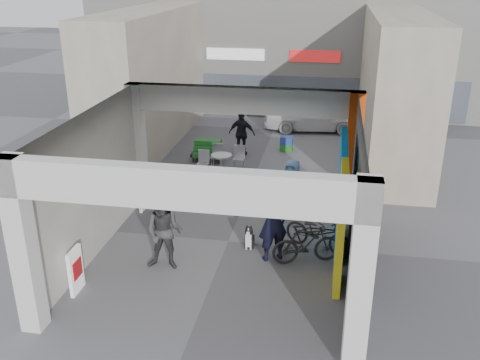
% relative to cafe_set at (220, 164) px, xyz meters
% --- Properties ---
extents(ground, '(90.00, 90.00, 0.00)m').
position_rel_cafe_set_xyz_m(ground, '(1.20, -4.69, -0.31)').
color(ground, '#5E5E63').
rests_on(ground, ground).
extents(arcade_canopy, '(6.40, 6.45, 6.40)m').
position_rel_cafe_set_xyz_m(arcade_canopy, '(1.74, -5.51, 1.99)').
color(arcade_canopy, silver).
rests_on(arcade_canopy, ground).
extents(far_building, '(18.00, 4.08, 8.00)m').
position_rel_cafe_set_xyz_m(far_building, '(1.20, 9.31, 3.68)').
color(far_building, silver).
rests_on(far_building, ground).
extents(plaza_bldg_left, '(2.00, 9.00, 5.00)m').
position_rel_cafe_set_xyz_m(plaza_bldg_left, '(-3.30, 2.81, 2.19)').
color(plaza_bldg_left, '#B8AA98').
rests_on(plaza_bldg_left, ground).
extents(plaza_bldg_right, '(2.00, 9.00, 5.00)m').
position_rel_cafe_set_xyz_m(plaza_bldg_right, '(5.70, 2.81, 2.19)').
color(plaza_bldg_right, '#B8AA98').
rests_on(plaza_bldg_right, ground).
extents(bollard_left, '(0.09, 0.09, 0.84)m').
position_rel_cafe_set_xyz_m(bollard_left, '(-0.47, -2.39, 0.11)').
color(bollard_left, '#919399').
rests_on(bollard_left, ground).
extents(bollard_center, '(0.09, 0.09, 0.99)m').
position_rel_cafe_set_xyz_m(bollard_center, '(1.22, -2.27, 0.19)').
color(bollard_center, '#919399').
rests_on(bollard_center, ground).
extents(bollard_right, '(0.09, 0.09, 0.91)m').
position_rel_cafe_set_xyz_m(bollard_right, '(2.75, -2.17, 0.15)').
color(bollard_right, '#919399').
rests_on(bollard_right, ground).
extents(advert_board_near, '(0.11, 0.55, 1.00)m').
position_rel_cafe_set_xyz_m(advert_board_near, '(-1.54, -7.41, 0.20)').
color(advert_board_near, white).
rests_on(advert_board_near, ground).
extents(advert_board_far, '(0.11, 0.55, 1.00)m').
position_rel_cafe_set_xyz_m(advert_board_far, '(-1.54, -3.20, 0.20)').
color(advert_board_far, white).
rests_on(advert_board_far, ground).
extents(cafe_set, '(1.44, 1.16, 0.87)m').
position_rel_cafe_set_xyz_m(cafe_set, '(0.00, 0.00, 0.00)').
color(cafe_set, '#AAAAAF').
rests_on(cafe_set, ground).
extents(produce_stand, '(1.12, 0.61, 0.74)m').
position_rel_cafe_set_xyz_m(produce_stand, '(-0.68, 1.04, -0.02)').
color(produce_stand, black).
rests_on(produce_stand, ground).
extents(crate_stack, '(0.47, 0.38, 0.56)m').
position_rel_cafe_set_xyz_m(crate_stack, '(1.99, 2.61, -0.03)').
color(crate_stack, '#19591E').
rests_on(crate_stack, ground).
extents(border_collie, '(0.23, 0.46, 0.63)m').
position_rel_cafe_set_xyz_m(border_collie, '(1.77, -4.90, -0.06)').
color(border_collie, black).
rests_on(border_collie, ground).
extents(man_with_dog, '(0.85, 0.75, 1.96)m').
position_rel_cafe_set_xyz_m(man_with_dog, '(2.39, -5.35, 0.67)').
color(man_with_dog, black).
rests_on(man_with_dog, ground).
extents(man_back_turned, '(0.91, 0.72, 1.82)m').
position_rel_cafe_set_xyz_m(man_back_turned, '(0.03, -6.16, 0.60)').
color(man_back_turned, '#373739').
rests_on(man_back_turned, ground).
extents(man_elderly, '(0.92, 0.74, 1.62)m').
position_rel_cafe_set_xyz_m(man_elderly, '(2.62, -2.84, 0.50)').
color(man_elderly, '#6188BE').
rests_on(man_elderly, ground).
extents(man_crates, '(1.00, 0.49, 1.65)m').
position_rel_cafe_set_xyz_m(man_crates, '(0.43, 1.86, 0.52)').
color(man_crates, black).
rests_on(man_crates, ground).
extents(bicycle_front, '(1.87, 1.32, 0.93)m').
position_rel_cafe_set_xyz_m(bicycle_front, '(3.44, -4.73, 0.16)').
color(bicycle_front, black).
rests_on(bicycle_front, ground).
extents(bicycle_rear, '(1.70, 0.98, 0.99)m').
position_rel_cafe_set_xyz_m(bicycle_rear, '(3.19, -5.38, 0.18)').
color(bicycle_rear, black).
rests_on(bicycle_rear, ground).
extents(white_van, '(4.08, 1.98, 1.34)m').
position_rel_cafe_set_xyz_m(white_van, '(2.76, 5.50, 0.36)').
color(white_van, silver).
rests_on(white_van, ground).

